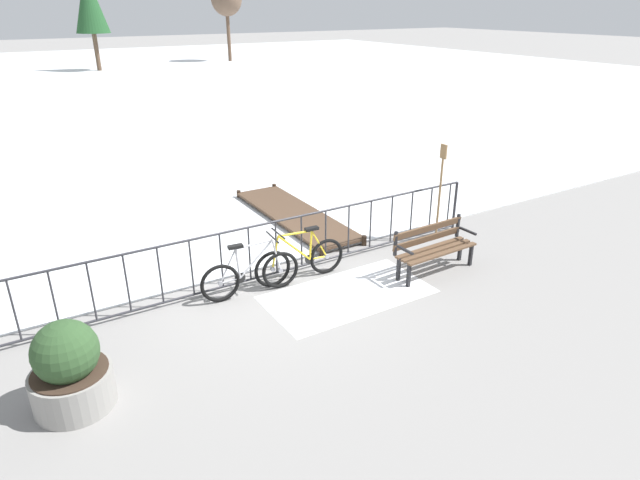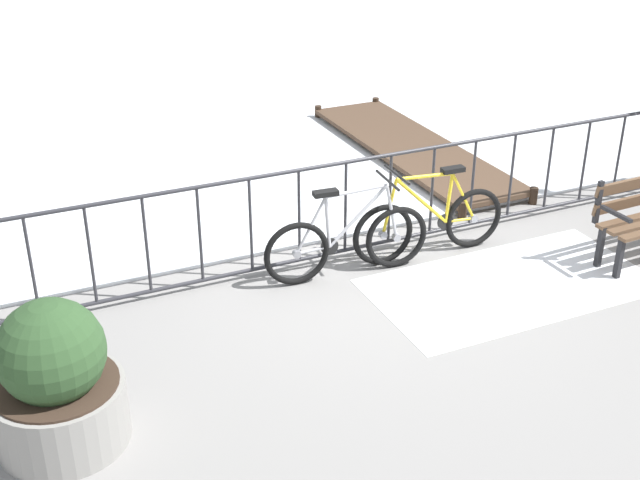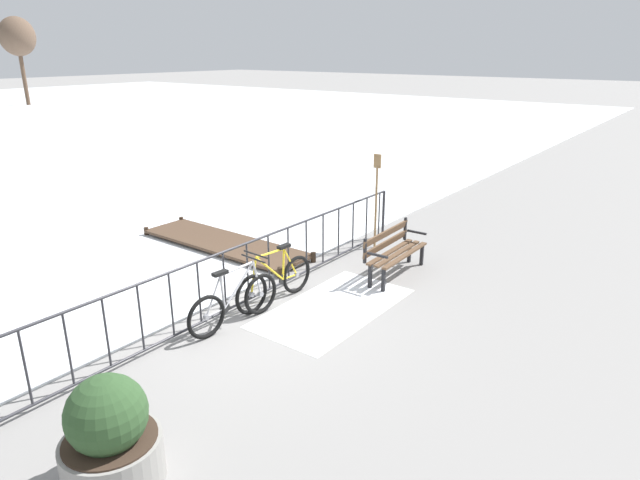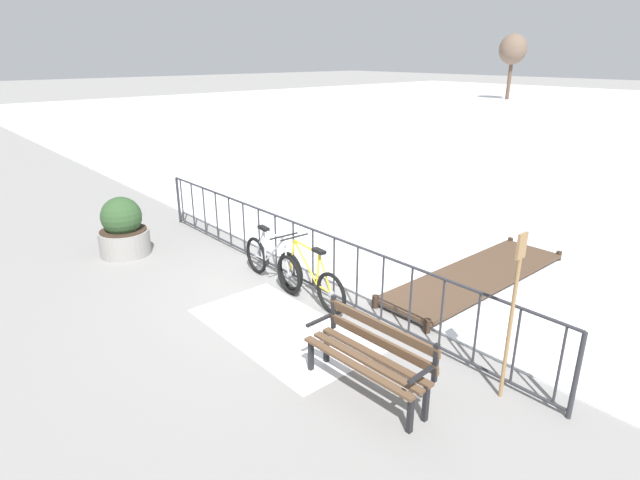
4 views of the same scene
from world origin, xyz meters
name	(u,v)px [view 3 (image 3 of 4)]	position (x,y,z in m)	size (l,w,h in m)	color
ground_plane	(238,309)	(0.00, 0.00, 0.00)	(160.00, 160.00, 0.00)	gray
snow_patch	(333,307)	(0.96, -1.20, 0.00)	(2.78, 1.46, 0.01)	white
railing_fence	(236,277)	(0.00, 0.00, 0.56)	(9.06, 0.06, 1.07)	#2D2D33
bicycle_near_railing	(234,303)	(-0.41, -0.36, 0.37)	(1.71, 0.52, 0.97)	black
bicycle_second	(275,282)	(0.55, -0.32, 0.37)	(1.71, 0.52, 0.97)	black
park_bench	(393,249)	(2.75, -1.26, 0.51)	(1.61, 0.53, 0.89)	brown
planter_with_shrub	(110,438)	(-3.37, -1.72, 0.50)	(0.95, 0.95, 1.14)	gray
oar_upright	(376,195)	(3.82, -0.22, 1.14)	(0.04, 0.16, 1.98)	#937047
wooden_dock	(224,243)	(1.88, 2.28, 0.12)	(1.10, 4.06, 0.20)	#4C3828
tree_west_mid	(17,37)	(14.95, 37.08, 4.80)	(2.49, 2.49, 6.23)	brown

